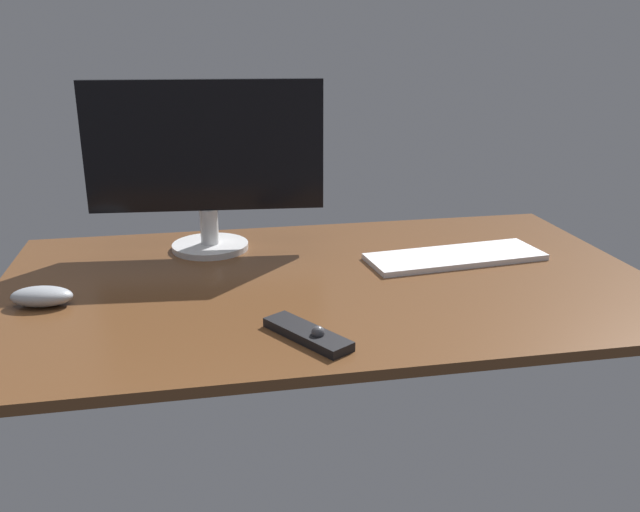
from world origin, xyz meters
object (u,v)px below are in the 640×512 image
at_px(keyboard, 455,257).
at_px(monitor, 206,160).
at_px(media_remote, 308,334).
at_px(computer_mouse, 42,296).

bearing_deg(keyboard, monitor, 155.36).
distance_m(keyboard, media_remote, 0.55).
xyz_separation_m(keyboard, media_remote, (-0.41, -0.36, 0.00)).
bearing_deg(media_remote, computer_mouse, -148.90).
height_order(monitor, computer_mouse, monitor).
height_order(keyboard, media_remote, media_remote).
xyz_separation_m(computer_mouse, media_remote, (0.49, -0.24, -0.01)).
height_order(monitor, keyboard, monitor).
relative_size(keyboard, media_remote, 2.28).
bearing_deg(monitor, computer_mouse, -133.32).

